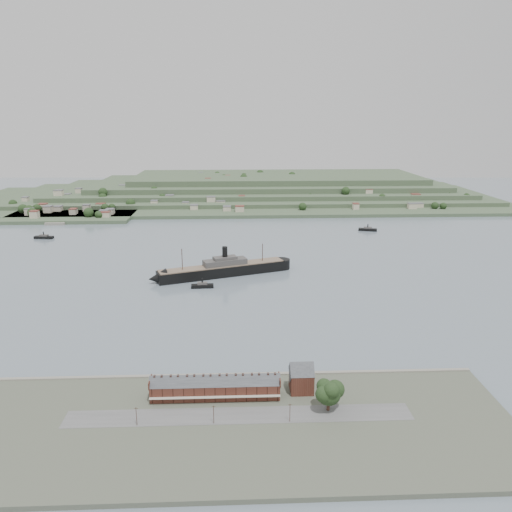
{
  "coord_description": "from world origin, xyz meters",
  "views": [
    {
      "loc": [
        -0.6,
        -358.65,
        118.57
      ],
      "look_at": [
        15.74,
        30.0,
        9.45
      ],
      "focal_mm": 35.0,
      "sensor_mm": 36.0,
      "label": 1
    }
  ],
  "objects_px": {
    "terrace_row": "(215,387)",
    "fig_tree": "(330,392)",
    "tugboat": "(202,285)",
    "gabled_building": "(301,378)",
    "steamship": "(219,270)"
  },
  "relations": [
    {
      "from": "fig_tree",
      "to": "gabled_building",
      "type": "bearing_deg",
      "value": 120.48
    },
    {
      "from": "terrace_row",
      "to": "gabled_building",
      "type": "distance_m",
      "value": 37.74
    },
    {
      "from": "gabled_building",
      "to": "terrace_row",
      "type": "bearing_deg",
      "value": -173.88
    },
    {
      "from": "steamship",
      "to": "gabled_building",
      "type": "bearing_deg",
      "value": -76.56
    },
    {
      "from": "tugboat",
      "to": "fig_tree",
      "type": "distance_m",
      "value": 172.53
    },
    {
      "from": "gabled_building",
      "to": "tugboat",
      "type": "distance_m",
      "value": 154.13
    },
    {
      "from": "steamship",
      "to": "fig_tree",
      "type": "relative_size",
      "value": 7.9
    },
    {
      "from": "steamship",
      "to": "tugboat",
      "type": "xyz_separation_m",
      "value": [
        -11.24,
        -27.13,
        -3.29
      ]
    },
    {
      "from": "gabled_building",
      "to": "steamship",
      "type": "height_order",
      "value": "steamship"
    },
    {
      "from": "gabled_building",
      "to": "steamship",
      "type": "bearing_deg",
      "value": 103.44
    },
    {
      "from": "terrace_row",
      "to": "fig_tree",
      "type": "relative_size",
      "value": 4.0
    },
    {
      "from": "terrace_row",
      "to": "fig_tree",
      "type": "distance_m",
      "value": 48.58
    },
    {
      "from": "terrace_row",
      "to": "tugboat",
      "type": "bearing_deg",
      "value": 95.69
    },
    {
      "from": "tugboat",
      "to": "fig_tree",
      "type": "xyz_separation_m",
      "value": [
        61.77,
        -160.86,
        8.74
      ]
    },
    {
      "from": "terrace_row",
      "to": "tugboat",
      "type": "relative_size",
      "value": 3.45
    }
  ]
}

